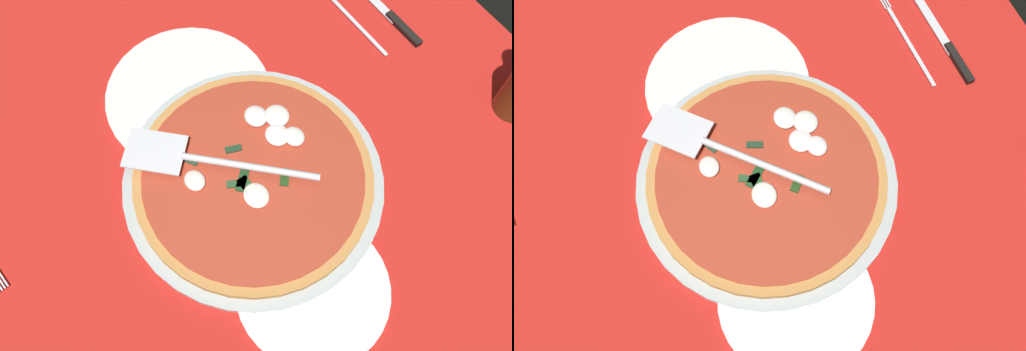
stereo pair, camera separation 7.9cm
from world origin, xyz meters
TOP-DOWN VIEW (x-y plane):
  - ground_plane at (0.00, 0.00)cm, footprint 98.57×98.57cm
  - checker_pattern at (0.00, -0.00)cm, footprint 98.57×98.57cm
  - pizza_pan at (-2.47, -0.49)cm, footprint 36.99×36.99cm
  - dinner_plate_left at (-19.55, 2.25)cm, footprint 20.50×20.50cm
  - dinner_plate_right at (14.98, -0.09)cm, footprint 25.28×25.28cm
  - pizza at (-2.33, -0.62)cm, footprint 33.76×33.76cm
  - pizza_server at (2.47, 4.06)cm, footprint 21.72×22.08cm
  - place_setting_near at (11.45, -32.52)cm, footprint 20.64×12.39cm

SIDE VIEW (x-z plane):
  - ground_plane at x=0.00cm, z-range -0.80..0.00cm
  - checker_pattern at x=0.00cm, z-range 0.00..0.10cm
  - place_setting_near at x=11.45cm, z-range -0.24..1.16cm
  - dinner_plate_left at x=-19.55cm, z-range 0.10..1.10cm
  - dinner_plate_right at x=14.98cm, z-range 0.10..1.10cm
  - pizza_pan at x=-2.47cm, z-range 0.10..1.49cm
  - pizza at x=-2.33cm, z-range 0.88..3.73cm
  - pizza_server at x=2.47cm, z-range 4.18..5.18cm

